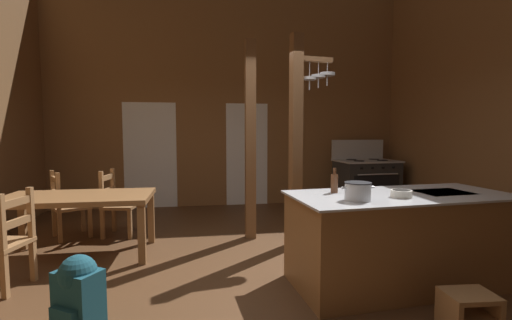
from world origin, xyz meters
TOP-DOWN VIEW (x-y plane):
  - ground_plane at (0.00, 0.00)m, footprint 7.71×8.07m
  - wall_back at (0.00, 3.70)m, footprint 7.71×0.14m
  - glazed_door_back_left at (-1.55, 3.63)m, footprint 1.00×0.01m
  - glazed_panel_back_right at (0.35, 3.63)m, footprint 0.84×0.01m
  - kitchen_island at (1.35, -0.32)m, footprint 2.24×1.14m
  - stove_range at (2.63, 3.01)m, footprint 1.19×0.89m
  - support_post_with_pot_rack at (0.67, 0.99)m, footprint 0.62×0.25m
  - support_post_center at (0.10, 1.38)m, footprint 0.14×0.14m
  - step_stool at (1.38, -1.19)m, footprint 0.38×0.30m
  - dining_table at (-2.04, 0.98)m, footprint 1.70×0.91m
  - ladderback_chair_near_window at (-2.44, 1.78)m, footprint 0.60×0.60m
  - ladderback_chair_by_post at (-1.77, 1.80)m, footprint 0.51×0.51m
  - ladderback_chair_at_table_end at (-2.43, 0.14)m, footprint 0.52×0.52m
  - backpack at (-1.49, -0.76)m, footprint 0.39×0.38m
  - stockpot_on_counter at (0.78, -0.56)m, footprint 0.31×0.23m
  - mixing_bowl_on_counter at (1.24, -0.47)m, footprint 0.19×0.19m
  - bottle_tall_on_counter at (0.72, -0.15)m, footprint 0.07×0.07m

SIDE VIEW (x-z plane):
  - ground_plane at x=0.00m, z-range -0.10..0.00m
  - step_stool at x=1.38m, z-range 0.03..0.33m
  - backpack at x=-1.49m, z-range 0.02..0.61m
  - kitchen_island at x=1.35m, z-range 0.00..0.89m
  - ladderback_chair_near_window at x=-2.44m, z-range -0.02..0.93m
  - ladderback_chair_by_post at x=-1.77m, z-range -0.02..0.93m
  - ladderback_chair_at_table_end at x=-2.43m, z-range -0.02..0.93m
  - stove_range at x=2.63m, z-range -0.18..1.14m
  - dining_table at x=-2.04m, z-range 0.28..1.02m
  - mixing_bowl_on_counter at x=1.24m, z-range 0.89..0.96m
  - stockpot_on_counter at x=0.78m, z-range 0.89..1.05m
  - bottle_tall_on_counter at x=0.72m, z-range 0.87..1.11m
  - glazed_door_back_left at x=-1.55m, z-range 0.00..2.05m
  - glazed_panel_back_right at x=0.35m, z-range 0.00..2.05m
  - support_post_center at x=0.10m, z-range 0.00..2.73m
  - support_post_with_pot_rack at x=0.67m, z-range 0.11..2.84m
  - wall_back at x=0.00m, z-range 0.00..4.38m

